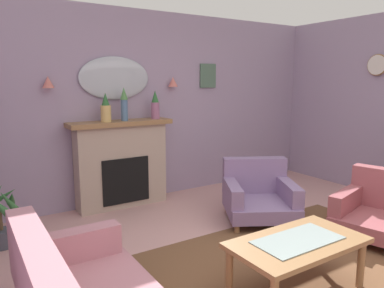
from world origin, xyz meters
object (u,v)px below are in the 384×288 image
object	(u,v)px
mantel_vase_left	(106,109)
armchair_beside_couch	(382,210)
coffee_table	(298,247)
framed_picture	(208,76)
fireplace	(122,165)
potted_plant_small_fern	(0,215)
wall_sconce_right	(173,82)
wall_mirror	(115,78)
mantel_vase_right	(155,106)
wall_sconce_left	(48,82)
wall_clock	(377,65)
armchair_by_coffee_table	(258,194)
mantel_vase_centre	(124,103)

from	to	relation	value
mantel_vase_left	armchair_beside_couch	distance (m)	3.42
armchair_beside_couch	coffee_table	bearing A→B (deg)	-171.83
mantel_vase_left	framed_picture	xyz separation A→B (m)	(1.70, 0.18, 0.43)
fireplace	coffee_table	distance (m)	2.73
armchair_beside_couch	potted_plant_small_fern	xyz separation A→B (m)	(-3.48, 1.94, 0.04)
wall_sconce_right	coffee_table	size ratio (longest dim) A/B	0.13
wall_mirror	armchair_beside_couch	distance (m)	3.56
wall_mirror	coffee_table	xyz separation A→B (m)	(0.38, -2.84, -1.33)
mantel_vase_right	wall_sconce_left	size ratio (longest dim) A/B	2.75
wall_clock	armchair_beside_couch	bearing A→B (deg)	-143.49
fireplace	wall_sconce_right	distance (m)	1.38
mantel_vase_left	armchair_by_coffee_table	size ratio (longest dim) A/B	0.33
potted_plant_small_fern	mantel_vase_right	bearing A→B (deg)	13.83
mantel_vase_left	armchair_beside_couch	xyz separation A→B (m)	(2.16, -2.44, -1.02)
armchair_beside_couch	wall_clock	bearing A→B (deg)	36.51
fireplace	mantel_vase_centre	world-z (taller)	mantel_vase_centre
mantel_vase_centre	potted_plant_small_fern	size ratio (longest dim) A/B	0.67
wall_clock	potted_plant_small_fern	xyz separation A→B (m)	(-4.89, 0.90, -1.56)
mantel_vase_right	armchair_beside_couch	distance (m)	3.03
mantel_vase_left	wall_mirror	size ratio (longest dim) A/B	0.38
coffee_table	armchair_beside_couch	xyz separation A→B (m)	(1.58, 0.23, -0.08)
fireplace	wall_clock	bearing A→B (deg)	-23.04
framed_picture	armchair_beside_couch	size ratio (longest dim) A/B	0.36
mantel_vase_right	potted_plant_small_fern	distance (m)	2.31
wall_sconce_right	framed_picture	xyz separation A→B (m)	(0.65, 0.06, 0.09)
fireplace	armchair_by_coffee_table	xyz separation A→B (m)	(1.23, -1.34, -0.27)
wall_sconce_right	armchair_by_coffee_table	xyz separation A→B (m)	(0.38, -1.43, -1.35)
mantel_vase_centre	framed_picture	xyz separation A→B (m)	(1.45, 0.18, 0.36)
mantel_vase_left	framed_picture	world-z (taller)	framed_picture
mantel_vase_centre	framed_picture	bearing A→B (deg)	7.08
mantel_vase_left	mantel_vase_right	xyz separation A→B (m)	(0.70, 0.00, 0.02)
framed_picture	potted_plant_small_fern	bearing A→B (deg)	-167.36
mantel_vase_left	coffee_table	distance (m)	2.89
mantel_vase_centre	wall_clock	world-z (taller)	wall_clock
wall_mirror	armchair_beside_couch	world-z (taller)	wall_mirror
mantel_vase_left	mantel_vase_right	size ratio (longest dim) A/B	0.96
mantel_vase_centre	wall_sconce_left	bearing A→B (deg)	172.41
fireplace	framed_picture	bearing A→B (deg)	5.77
wall_sconce_right	coffee_table	world-z (taller)	wall_sconce_right
wall_sconce_right	potted_plant_small_fern	size ratio (longest dim) A/B	0.22
fireplace	wall_sconce_right	size ratio (longest dim) A/B	9.71
potted_plant_small_fern	wall_sconce_right	bearing A→B (deg)	14.60
framed_picture	mantel_vase_left	bearing A→B (deg)	-173.96
mantel_vase_left	wall_clock	world-z (taller)	wall_clock
mantel_vase_left	potted_plant_small_fern	size ratio (longest dim) A/B	0.57
mantel_vase_centre	wall_sconce_left	distance (m)	0.95
mantel_vase_left	coffee_table	bearing A→B (deg)	-77.64
wall_clock	armchair_by_coffee_table	size ratio (longest dim) A/B	0.28
mantel_vase_left	wall_mirror	distance (m)	0.47
wall_clock	framed_picture	size ratio (longest dim) A/B	0.86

